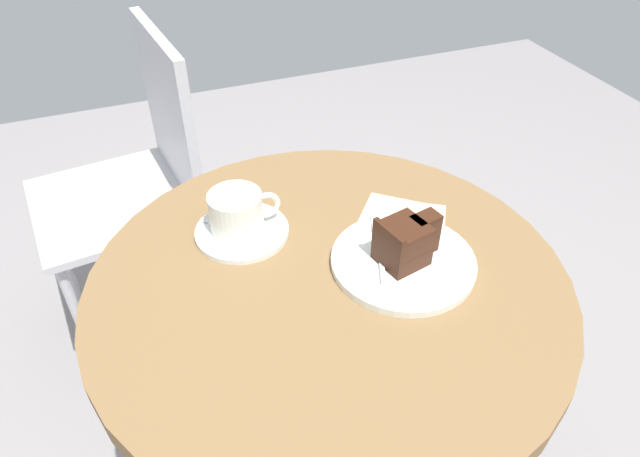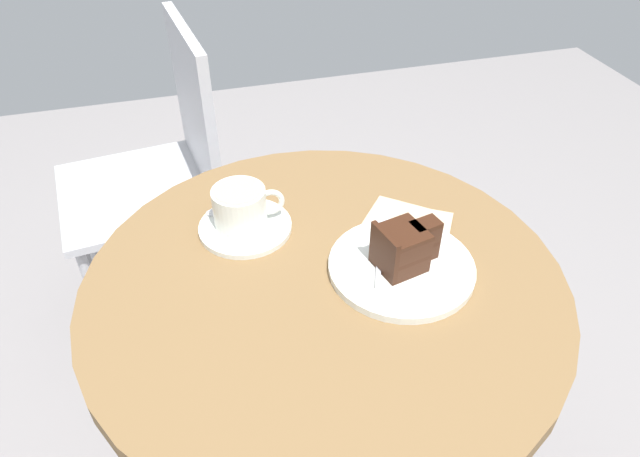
% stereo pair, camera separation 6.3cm
% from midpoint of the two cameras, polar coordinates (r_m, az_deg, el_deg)
% --- Properties ---
extents(cafe_table, '(0.71, 0.71, 0.73)m').
position_cam_midpoint_polar(cafe_table, '(0.93, -1.19, -10.50)').
color(cafe_table, brown).
rests_on(cafe_table, ground).
extents(saucer, '(0.15, 0.15, 0.01)m').
position_cam_midpoint_polar(saucer, '(0.92, -9.75, -0.36)').
color(saucer, silver).
rests_on(saucer, cafe_table).
extents(coffee_cup, '(0.11, 0.08, 0.06)m').
position_cam_midpoint_polar(coffee_cup, '(0.90, -10.28, 1.68)').
color(coffee_cup, silver).
rests_on(coffee_cup, saucer).
extents(teaspoon, '(0.03, 0.10, 0.00)m').
position_cam_midpoint_polar(teaspoon, '(0.92, -12.57, -0.04)').
color(teaspoon, silver).
rests_on(teaspoon, saucer).
extents(cake_plate, '(0.22, 0.22, 0.01)m').
position_cam_midpoint_polar(cake_plate, '(0.85, 6.23, -3.36)').
color(cake_plate, silver).
rests_on(cake_plate, cafe_table).
extents(cake_slice, '(0.10, 0.08, 0.07)m').
position_cam_midpoint_polar(cake_slice, '(0.83, 6.42, -1.42)').
color(cake_slice, '#422619').
rests_on(cake_slice, cake_plate).
extents(fork, '(0.07, 0.15, 0.00)m').
position_cam_midpoint_polar(fork, '(0.87, 4.00, -1.25)').
color(fork, silver).
rests_on(fork, cake_plate).
extents(napkin, '(0.18, 0.18, 0.00)m').
position_cam_midpoint_polar(napkin, '(0.93, 6.42, 0.56)').
color(napkin, beige).
rests_on(napkin, cafe_table).
extents(cafe_chair, '(0.42, 0.42, 0.86)m').
position_cam_midpoint_polar(cafe_chair, '(1.49, -18.58, 5.23)').
color(cafe_chair, '#BCBCC1').
rests_on(cafe_chair, ground).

